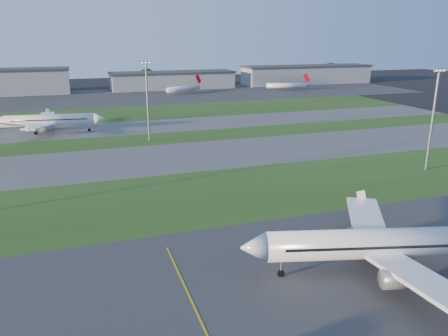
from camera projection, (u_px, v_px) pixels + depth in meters
name	position (u px, v px, depth m)	size (l,w,h in m)	color
grass_strip_a	(122.00, 205.00, 90.09)	(300.00, 34.00, 0.01)	#264517
taxiway_a	(109.00, 163.00, 120.02)	(300.00, 32.00, 0.01)	#515154
grass_strip_b	(103.00, 143.00, 142.69)	(300.00, 18.00, 0.01)	#264517
taxiway_b	(99.00, 130.00, 162.64)	(300.00, 26.00, 0.01)	#515154
grass_strip_c	(94.00, 115.00, 192.57)	(300.00, 40.00, 0.01)	#264517
apron_far	(89.00, 98.00, 246.98)	(400.00, 80.00, 0.01)	#333335
airliner_parked	(387.00, 244.00, 62.88)	(41.69, 34.98, 13.28)	white
airliner_taxiing	(46.00, 121.00, 156.44)	(40.41, 34.07, 12.65)	white
mini_jet_near	(184.00, 88.00, 264.40)	(25.44, 16.16, 9.48)	white
mini_jet_far	(287.00, 85.00, 280.15)	(28.30, 8.69, 9.48)	white
light_mast_centre	(147.00, 96.00, 141.20)	(3.20, 0.70, 25.80)	gray
light_mast_east	(433.00, 113.00, 109.73)	(3.20, 0.70, 25.80)	gray
hangar_west	(7.00, 82.00, 258.19)	(71.40, 23.00, 15.20)	#93959A
hangar_east	(173.00, 80.00, 289.42)	(81.60, 23.00, 11.20)	#93959A
hangar_far_east	(307.00, 74.00, 319.79)	(96.90, 23.00, 13.20)	#93959A
tree_mid_west	(53.00, 82.00, 276.35)	(9.90, 9.90, 10.80)	black
tree_mid_east	(147.00, 77.00, 297.18)	(11.55, 11.55, 12.60)	black
tree_east	(250.00, 75.00, 318.55)	(10.45, 10.45, 11.40)	black
tree_far_east	(331.00, 71.00, 343.26)	(12.65, 12.65, 13.80)	black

